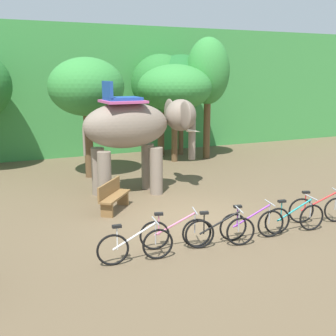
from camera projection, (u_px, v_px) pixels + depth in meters
name	position (u px, v px, depth m)	size (l,w,h in m)	color
ground_plane	(191.00, 219.00, 11.87)	(80.00, 80.00, 0.00)	brown
foliage_hedge	(82.00, 89.00, 23.06)	(36.00, 6.00, 6.30)	#3D8E42
tree_center	(86.00, 88.00, 15.94)	(2.88, 2.88, 4.62)	brown
tree_right	(175.00, 88.00, 18.88)	(3.34, 3.34, 4.41)	brown
tree_center_left	(161.00, 84.00, 20.43)	(2.87, 2.87, 4.92)	brown
tree_far_right	(181.00, 81.00, 20.50)	(3.26, 3.26, 4.90)	brown
tree_far_left	(208.00, 72.00, 19.48)	(2.01, 2.01, 5.64)	brown
elephant	(136.00, 129.00, 14.00)	(4.15, 2.08, 3.78)	gray
bike_white	(135.00, 246.00, 9.10)	(1.71, 0.52, 0.92)	black
bike_pink	(176.00, 233.00, 9.82)	(1.66, 0.62, 0.92)	black
bike_black	(220.00, 232.00, 9.91)	(1.67, 0.59, 0.92)	black
bike_purple	(252.00, 224.00, 10.38)	(1.69, 0.52, 0.92)	black
bike_teal	(294.00, 218.00, 10.82)	(1.70, 0.52, 0.92)	black
bike_red	(319.00, 209.00, 11.54)	(1.63, 0.71, 0.92)	black
wooden_bench	(113.00, 195.00, 12.51)	(1.28, 1.41, 0.89)	brown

